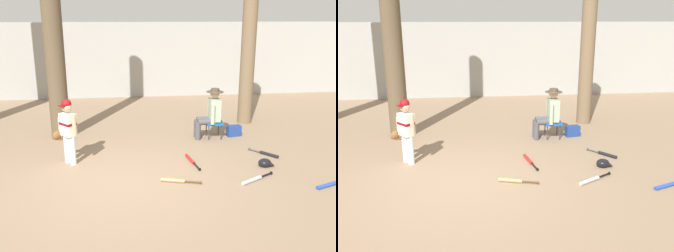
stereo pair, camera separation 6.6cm
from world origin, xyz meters
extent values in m
plane|color=#897056|center=(0.00, 0.00, 0.00)|extent=(60.00, 60.00, 0.00)
cube|color=#9E9E99|center=(0.00, 7.46, 1.31)|extent=(18.00, 0.36, 2.61)
cylinder|color=brown|center=(-1.45, 2.79, 2.91)|extent=(0.44, 0.44, 5.82)
cone|color=brown|center=(-1.45, 2.79, 0.00)|extent=(0.69, 0.69, 0.26)
cylinder|color=brown|center=(3.34, 3.54, 2.01)|extent=(0.38, 0.38, 4.02)
cone|color=brown|center=(3.34, 3.54, 0.00)|extent=(0.53, 0.53, 0.23)
cylinder|color=white|center=(-0.97, 1.03, 0.29)|extent=(0.12, 0.12, 0.58)
cylinder|color=white|center=(-1.09, 1.17, 0.29)|extent=(0.12, 0.12, 0.58)
cube|color=white|center=(-1.03, 1.10, 0.80)|extent=(0.35, 0.36, 0.44)
cube|color=maroon|center=(-1.03, 1.10, 0.82)|extent=(0.36, 0.37, 0.05)
sphere|color=tan|center=(-1.03, 1.10, 1.15)|extent=(0.20, 0.20, 0.20)
sphere|color=maroon|center=(-1.03, 1.10, 1.21)|extent=(0.19, 0.19, 0.19)
cube|color=maroon|center=(-1.10, 1.04, 1.19)|extent=(0.17, 0.17, 0.02)
cylinder|color=tan|center=(-0.89, 0.90, 0.84)|extent=(0.11, 0.11, 0.42)
cylinder|color=tan|center=(-1.20, 1.23, 0.72)|extent=(0.11, 0.11, 0.40)
ellipsoid|color=brown|center=(-1.26, 1.20, 0.56)|extent=(0.24, 0.24, 0.18)
cube|color=#194C9E|center=(2.18, 2.32, 0.38)|extent=(0.41, 0.41, 0.06)
cylinder|color=#333338|center=(2.03, 2.18, 0.19)|extent=(0.02, 0.02, 0.38)
cylinder|color=#333338|center=(2.04, 2.48, 0.19)|extent=(0.02, 0.02, 0.38)
cylinder|color=#333338|center=(2.33, 2.17, 0.19)|extent=(0.02, 0.02, 0.38)
cylinder|color=#333338|center=(2.34, 2.47, 0.19)|extent=(0.02, 0.02, 0.38)
cylinder|color=#47474C|center=(1.78, 2.23, 0.21)|extent=(0.13, 0.13, 0.43)
cylinder|color=#47474C|center=(1.78, 2.43, 0.21)|extent=(0.13, 0.13, 0.43)
cylinder|color=#47474C|center=(1.98, 2.23, 0.43)|extent=(0.40, 0.16, 0.15)
cylinder|color=#47474C|center=(1.98, 2.43, 0.43)|extent=(0.40, 0.16, 0.15)
cube|color=#99B293|center=(2.18, 2.32, 0.69)|extent=(0.25, 0.37, 0.52)
cylinder|color=#99B293|center=(2.10, 2.10, 0.63)|extent=(0.09, 0.09, 0.46)
cylinder|color=#99B293|center=(2.11, 2.54, 0.63)|extent=(0.09, 0.09, 0.46)
sphere|color=tan|center=(2.18, 2.32, 1.09)|extent=(0.22, 0.22, 0.22)
cylinder|color=#4C4233|center=(2.18, 2.32, 1.12)|extent=(0.40, 0.40, 0.02)
cylinder|color=#4C4233|center=(2.18, 2.32, 1.16)|extent=(0.20, 0.20, 0.09)
cube|color=navy|center=(2.70, 2.40, 0.13)|extent=(0.36, 0.23, 0.26)
cylinder|color=red|center=(1.35, 0.93, 0.03)|extent=(0.14, 0.48, 0.07)
cylinder|color=black|center=(1.41, 0.54, 0.03)|extent=(0.08, 0.32, 0.03)
cylinder|color=black|center=(1.44, 0.39, 0.03)|extent=(0.06, 0.02, 0.06)
cylinder|color=#B7BCC6|center=(2.25, -0.21, 0.03)|extent=(0.43, 0.29, 0.07)
cylinder|color=black|center=(2.58, -0.02, 0.03)|extent=(0.28, 0.18, 0.03)
cylinder|color=black|center=(2.72, 0.06, 0.03)|extent=(0.04, 0.06, 0.06)
cylinder|color=#2347AD|center=(3.47, -0.56, 0.03)|extent=(0.48, 0.23, 0.07)
cylinder|color=black|center=(3.04, 0.98, 0.03)|extent=(0.31, 0.38, 0.07)
cylinder|color=#4C4C51|center=(2.83, 1.26, 0.03)|extent=(0.20, 0.24, 0.03)
cylinder|color=#4C4C51|center=(2.74, 1.37, 0.03)|extent=(0.05, 0.05, 0.06)
cylinder|color=tan|center=(0.87, -0.04, 0.03)|extent=(0.43, 0.19, 0.07)
cylinder|color=brown|center=(1.21, -0.14, 0.03)|extent=(0.28, 0.11, 0.03)
cylinder|color=brown|center=(1.34, -0.18, 0.03)|extent=(0.03, 0.06, 0.06)
ellipsoid|color=black|center=(2.74, 0.44, 0.07)|extent=(0.25, 0.23, 0.17)
cube|color=black|center=(2.86, 0.44, 0.03)|extent=(0.10, 0.13, 0.02)
camera|label=1|loc=(0.02, -6.04, 2.83)|focal=40.04mm
camera|label=2|loc=(0.09, -6.05, 2.83)|focal=40.04mm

